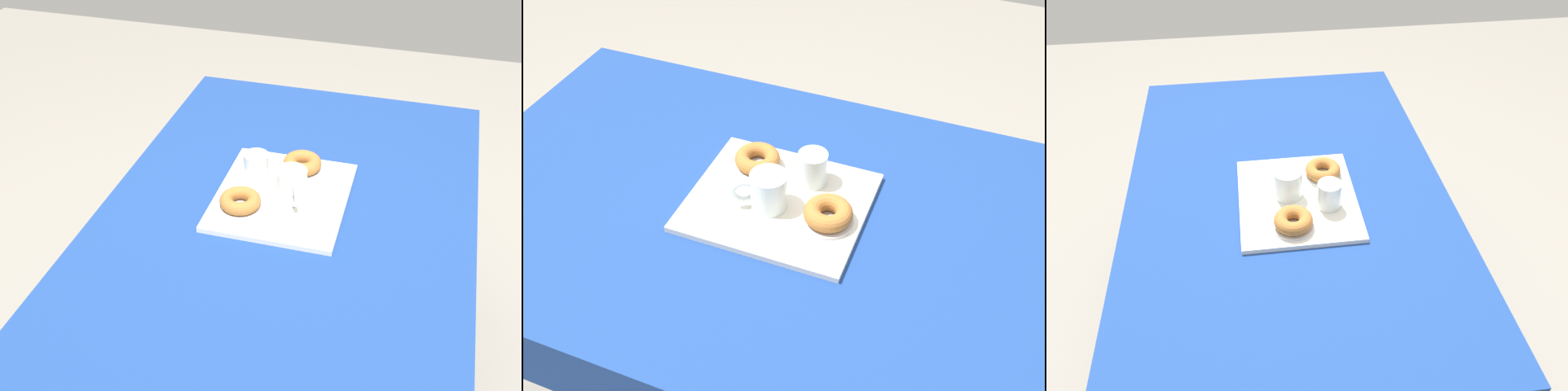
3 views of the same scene
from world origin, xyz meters
TOP-DOWN VIEW (x-y plane):
  - ground_plane at (0.00, 0.00)m, footprint 6.00×6.00m
  - dining_table at (0.00, 0.00)m, footprint 1.42×0.95m
  - serving_tray at (0.06, 0.03)m, footprint 0.39×0.34m
  - tea_mug_left at (0.04, 0.00)m, footprint 0.12×0.08m
  - water_glass_near at (0.10, 0.11)m, footprint 0.07×0.07m
  - donut_plate_left at (-0.03, 0.11)m, footprint 0.11×0.11m
  - sugar_donut_left at (-0.03, 0.11)m, footprint 0.11×0.11m
  - donut_plate_right at (0.18, -0.00)m, footprint 0.11×0.11m
  - sugar_donut_right at (0.18, -0.00)m, footprint 0.11×0.11m

SIDE VIEW (x-z plane):
  - ground_plane at x=0.00m, z-range 0.00..0.00m
  - dining_table at x=0.00m, z-range 0.30..1.07m
  - serving_tray at x=0.06m, z-range 0.78..0.79m
  - donut_plate_left at x=-0.03m, z-range 0.79..0.80m
  - donut_plate_right at x=0.18m, z-range 0.79..0.80m
  - sugar_donut_left at x=-0.03m, z-range 0.80..0.83m
  - sugar_donut_right at x=0.18m, z-range 0.80..0.84m
  - water_glass_near at x=0.10m, z-range 0.79..0.87m
  - tea_mug_left at x=0.04m, z-range 0.79..0.88m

